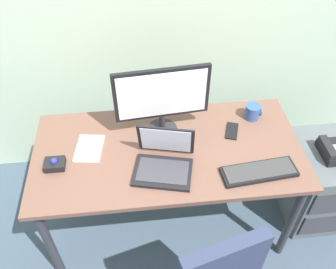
{
  "coord_description": "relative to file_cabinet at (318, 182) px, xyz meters",
  "views": [
    {
      "loc": [
        -0.15,
        -1.4,
        2.26
      ],
      "look_at": [
        0.0,
        0.0,
        0.87
      ],
      "focal_mm": 38.08,
      "sensor_mm": 36.0,
      "label": 1
    }
  ],
  "objects": [
    {
      "name": "laptop",
      "position": [
        -1.08,
        -0.13,
        0.51
      ],
      "size": [
        0.36,
        0.33,
        0.24
      ],
      "color": "black",
      "rests_on": "desk"
    },
    {
      "name": "monitor_main",
      "position": [
        -1.06,
        0.16,
        0.71
      ],
      "size": [
        0.54,
        0.18,
        0.44
      ],
      "color": "#262628",
      "rests_on": "desk"
    },
    {
      "name": "desk",
      "position": [
        -1.05,
        -0.0,
        0.38
      ],
      "size": [
        1.56,
        0.76,
        0.75
      ],
      "color": "brown",
      "rests_on": "ground"
    },
    {
      "name": "paper_notepad",
      "position": [
        -1.5,
        0.05,
        0.46
      ],
      "size": [
        0.17,
        0.23,
        0.01
      ],
      "primitive_type": "cube",
      "rotation": [
        0.0,
        0.0,
        -0.14
      ],
      "color": "white",
      "rests_on": "desk"
    },
    {
      "name": "trackball_mouse",
      "position": [
        -1.68,
        -0.07,
        0.48
      ],
      "size": [
        0.11,
        0.09,
        0.07
      ],
      "color": "black",
      "rests_on": "desk"
    },
    {
      "name": "ground_plane",
      "position": [
        -1.05,
        -0.0,
        -0.3
      ],
      "size": [
        8.0,
        8.0,
        0.0
      ],
      "primitive_type": "plane",
      "color": "#3C4D5E"
    },
    {
      "name": "file_cabinet",
      "position": [
        0.0,
        0.0,
        0.0
      ],
      "size": [
        0.42,
        0.53,
        0.59
      ],
      "color": "#525A5F",
      "rests_on": "ground"
    },
    {
      "name": "desk_phone",
      "position": [
        -0.01,
        -0.02,
        0.33
      ],
      "size": [
        0.17,
        0.2,
        0.09
      ],
      "color": "black",
      "rests_on": "file_cabinet"
    },
    {
      "name": "cell_phone",
      "position": [
        -0.65,
        0.1,
        0.46
      ],
      "size": [
        0.11,
        0.16,
        0.01
      ],
      "primitive_type": "cube",
      "rotation": [
        0.0,
        0.0,
        -0.33
      ],
      "color": "black",
      "rests_on": "desk"
    },
    {
      "name": "keyboard",
      "position": [
        -0.58,
        -0.23,
        0.47
      ],
      "size": [
        0.42,
        0.17,
        0.03
      ],
      "color": "black",
      "rests_on": "desk"
    },
    {
      "name": "coffee_mug",
      "position": [
        -0.49,
        0.21,
        0.5
      ],
      "size": [
        0.1,
        0.09,
        0.09
      ],
      "color": "#2F4F8A",
      "rests_on": "desk"
    }
  ]
}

